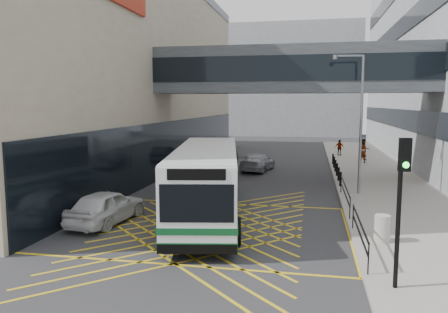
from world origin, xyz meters
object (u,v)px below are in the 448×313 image
Objects in this scene: litter_bin at (382,228)px; pedestrian_a at (363,152)px; car_dark at (223,156)px; traffic_light at (401,192)px; pedestrian_b at (364,150)px; car_silver at (257,162)px; car_white at (106,206)px; bus at (207,180)px; pedestrian_c at (340,148)px; street_lamp at (358,116)px.

pedestrian_a is at bearing 85.56° from litter_bin.
traffic_light is (9.95, -24.97, 2.20)m from car_dark.
car_dark is 2.41× the size of pedestrian_b.
car_silver is at bearing -152.12° from pedestrian_b.
pedestrian_b reaches higher than car_white.
bus is 10.05m from traffic_light.
car_silver is (0.59, 14.61, -1.03)m from bus.
pedestrian_a is (9.11, 19.72, -0.66)m from bus.
pedestrian_b is (8.88, 7.22, 0.39)m from car_silver.
pedestrian_c is (7.52, 25.12, -0.83)m from bus.
pedestrian_a is (1.99, 26.71, -1.81)m from traffic_light.
street_lamp is 19.12m from pedestrian_c.
bus is 10.08m from street_lamp.
car_silver is 11.46m from pedestrian_b.
traffic_light is 26.85m from pedestrian_a.
pedestrian_c is at bearing 81.72° from street_lamp.
pedestrian_b is (13.65, 23.60, 0.36)m from car_white.
street_lamp reaches higher than litter_bin.
pedestrian_a is 2.14m from pedestrian_b.
bus is 2.55× the size of car_silver.
street_lamp is at bearing 137.73° from car_silver.
pedestrian_b is at bearing 74.38° from street_lamp.
car_silver is 4.71× the size of litter_bin.
bus is at bearing 96.98° from pedestrian_c.
pedestrian_c reaches higher than car_dark.
car_white is at bearing 144.79° from traffic_light.
car_white is at bearing -167.46° from bus.
pedestrian_a is at bearing -140.38° from car_silver.
bus is at bearing -146.36° from street_lamp.
car_silver is 22.68m from traffic_light.
car_dark is at bearing 58.28° from pedestrian_c.
car_white is 1.02× the size of car_silver.
pedestrian_a is (8.52, 5.11, 0.38)m from car_silver.
car_silver is at bearing 77.36° from bus.
traffic_light reaches higher than pedestrian_a.
car_silver reaches higher than car_dark.
pedestrian_b is at bearing -119.75° from pedestrian_a.
litter_bin is 27.74m from pedestrian_c.
pedestrian_b is at bearing 56.22° from bus.
pedestrian_c is (0.14, 27.74, 0.28)m from litter_bin.
pedestrian_a reaches higher than litter_bin.
car_dark is 22.98m from litter_bin.
pedestrian_a is 0.99× the size of pedestrian_b.
pedestrian_c is (6.93, 10.51, 0.20)m from car_silver.
pedestrian_a is at bearing -115.42° from car_white.
street_lamp is 16.01m from pedestrian_b.
pedestrian_b is at bearing 85.11° from litter_bin.
traffic_light is 4.93m from litter_bin.
traffic_light is at bearing 112.94° from pedestrian_c.
car_white is 1.14× the size of traffic_light.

